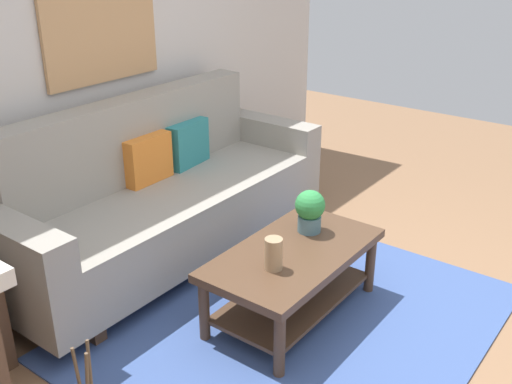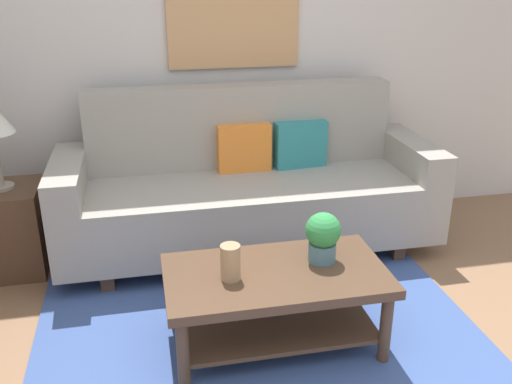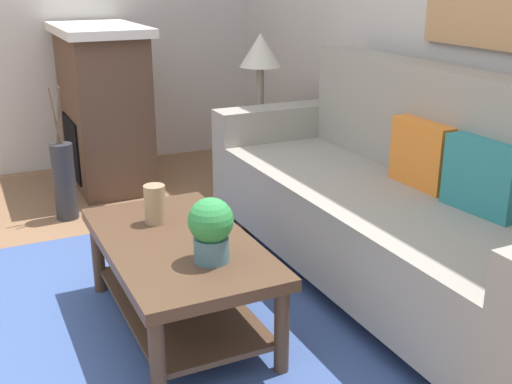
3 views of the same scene
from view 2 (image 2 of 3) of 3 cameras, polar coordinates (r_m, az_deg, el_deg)
wall_back at (r=4.07m, az=-4.41°, el=15.15°), size 5.38×0.10×2.70m
area_rug at (r=2.99m, az=0.96°, el=-15.73°), size 2.34×1.97×0.01m
couch at (r=3.80m, az=-0.86°, el=0.39°), size 2.48×0.84×1.08m
throw_pillow_orange at (r=3.83m, az=-1.24°, el=4.51°), size 0.36×0.13×0.32m
throw_pillow_teal at (r=3.92m, az=4.47°, el=4.85°), size 0.37×0.16×0.32m
coffee_table at (r=2.87m, az=1.99°, el=-9.98°), size 1.10×0.60×0.43m
tabletop_vase at (r=2.71m, az=-2.60°, el=-7.11°), size 0.10×0.10×0.18m
potted_plant_tabletop at (r=2.86m, az=6.77°, el=-4.40°), size 0.18×0.18×0.26m
side_table at (r=3.89m, az=-23.71°, el=-3.49°), size 0.44×0.44×0.56m
framed_painting at (r=4.00m, az=-2.30°, el=17.96°), size 0.91×0.03×0.78m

